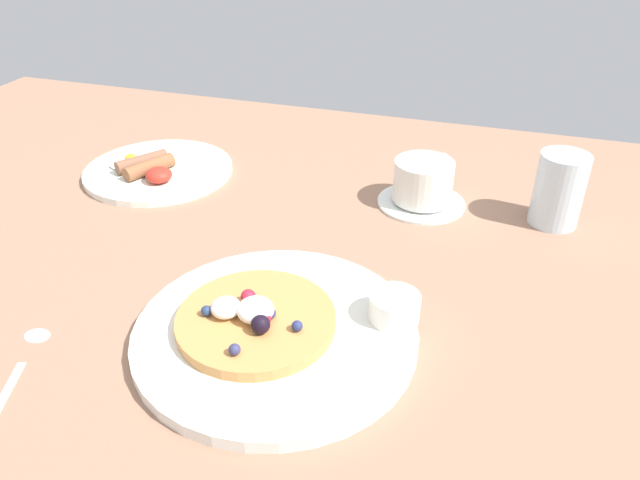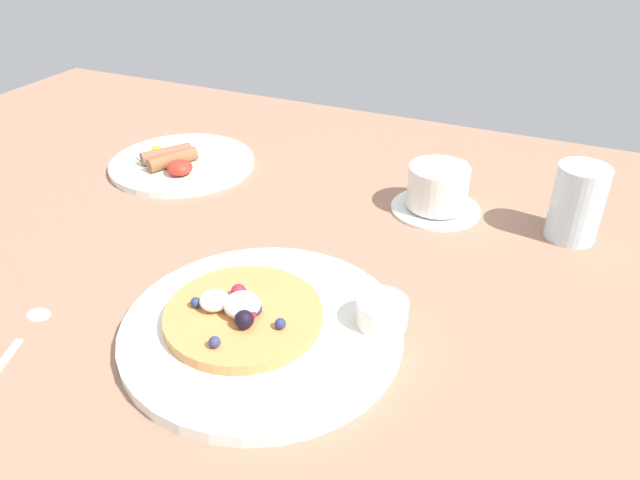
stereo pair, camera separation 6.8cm
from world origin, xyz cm
name	(u,v)px [view 2 (the right image)]	position (x,y,z in cm)	size (l,w,h in cm)	color
ground_plane	(285,278)	(0.00, 0.00, -1.50)	(171.12, 110.93, 3.00)	#976E56
pancake_plate	(262,329)	(3.49, -11.77, 0.69)	(28.97, 28.97, 1.38)	white
pancake_with_berries	(242,314)	(1.44, -12.18, 2.28)	(16.29, 16.29, 3.48)	#CF8B4B
syrup_ramekin	(382,312)	(14.63, -6.68, 2.85)	(5.27, 5.27, 2.85)	white
breakfast_plate	(182,163)	(-28.40, 19.08, 0.51)	(23.01, 23.01, 1.02)	white
fried_breakfast	(169,159)	(-29.40, 17.11, 1.95)	(13.05, 9.42, 2.39)	brown
coffee_saucer	(435,207)	(12.80, 21.61, 0.40)	(12.49, 12.49, 0.79)	white
coffee_cup	(439,185)	(12.85, 21.75, 3.80)	(8.37, 11.11, 5.81)	white
teaspoon	(25,330)	(-19.15, -21.64, 0.25)	(6.11, 12.69, 0.60)	silver
water_glass	(577,203)	(30.65, 21.76, 4.98)	(6.45, 6.45, 9.95)	silver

